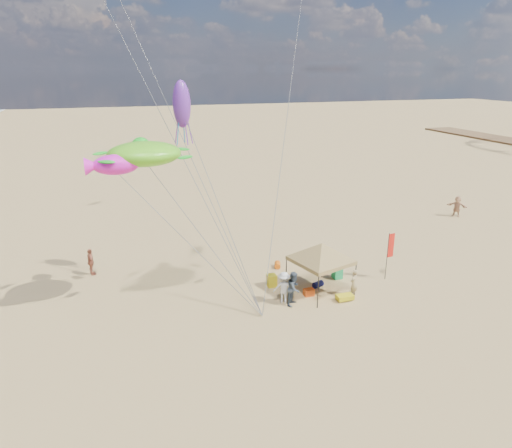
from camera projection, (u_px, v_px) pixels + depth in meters
The scene contains 19 objects.
ground at pixel (275, 320), 22.39m from camera, with size 280.00×280.00×0.00m, color tan.
canopy_tent at pixel (322, 245), 24.38m from camera, with size 5.16×5.16×3.30m.
feather_flag at pixel (390, 248), 26.18m from camera, with size 0.44×0.08×2.86m.
cooler_red at pixel (309, 292), 24.75m from camera, with size 0.54×0.38×0.38m, color #CC4610.
cooler_blue at pixel (346, 263), 28.55m from camera, with size 0.54×0.38×0.38m, color #1556B2.
bag_navy at pixel (318, 284), 25.70m from camera, with size 0.36×0.36×0.60m, color #0D103D.
bag_orange at pixel (278, 265), 28.24m from camera, with size 0.36×0.36×0.60m, color orange.
chair_green at pixel (337, 273), 26.77m from camera, with size 0.50×0.50×0.70m, color #1C9D51.
chair_yellow at pixel (272, 281), 25.76m from camera, with size 0.50×0.50×0.70m, color gold.
crate_grey at pixel (350, 297), 24.39m from camera, with size 0.34×0.30×0.28m, color gray.
beach_cart at pixel (345, 297), 24.22m from camera, with size 0.90×0.50×0.24m, color gold.
person_near_a at pixel (354, 283), 24.50m from camera, with size 0.57×0.37×1.55m, color tan.
person_near_b at pixel (294, 288), 23.60m from camera, with size 0.89×0.69×1.83m, color #3D4954.
person_near_c at pixel (284, 288), 23.80m from camera, with size 1.11×0.64×1.73m, color silver.
person_far_a at pixel (91, 262), 27.07m from camera, with size 0.97×0.40×1.65m, color #A85B40.
person_far_c at pixel (457, 206), 37.89m from camera, with size 1.60×0.51×1.73m, color tan.
turtle_kite at pixel (144, 154), 20.96m from camera, with size 3.38×2.70×1.13m, color #61CF1E.
fish_kite at pixel (116, 165), 19.99m from camera, with size 2.04×1.02×0.90m, color #F11BCA.
squid_kite at pixel (182, 104), 23.52m from camera, with size 0.93×0.93×2.41m, color purple.
Camera 1 is at (-7.08, -18.40, 11.65)m, focal length 32.11 mm.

